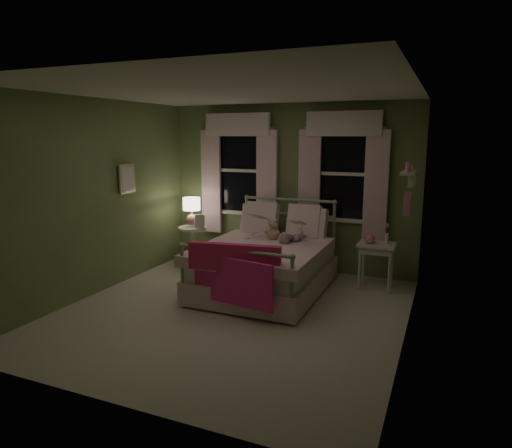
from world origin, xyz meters
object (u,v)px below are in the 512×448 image
at_px(bed, 266,263).
at_px(nightstand_left, 193,241).
at_px(child_right, 296,218).
at_px(nightstand_right, 377,250).
at_px(table_lamp, 192,208).
at_px(teddy_bear, 273,231).
at_px(child_left, 259,219).

relative_size(bed, nightstand_left, 3.13).
bearing_deg(nightstand_left, child_right, -7.67).
distance_m(bed, nightstand_right, 1.54).
bearing_deg(table_lamp, teddy_bear, -14.59).
relative_size(child_right, nightstand_right, 1.25).
distance_m(teddy_bear, table_lamp, 1.62).
relative_size(teddy_bear, table_lamp, 0.68).
distance_m(child_right, teddy_bear, 0.37).
distance_m(table_lamp, nightstand_right, 2.97).
height_order(child_right, teddy_bear, child_right).
xyz_separation_m(bed, table_lamp, (-1.56, 0.67, 0.57)).
height_order(child_left, teddy_bear, child_left).
distance_m(child_left, nightstand_right, 1.72).
distance_m(teddy_bear, nightstand_right, 1.46).
distance_m(child_right, nightstand_right, 1.21).
relative_size(child_left, teddy_bear, 2.23).
xyz_separation_m(bed, child_right, (0.28, 0.42, 0.59)).
bearing_deg(teddy_bear, bed, -90.00).
bearing_deg(child_left, table_lamp, 3.07).
relative_size(bed, nightstand_right, 3.18).
xyz_separation_m(nightstand_left, nightstand_right, (2.94, -0.00, 0.13)).
bearing_deg(bed, nightstand_right, 25.82).
xyz_separation_m(bed, nightstand_left, (-1.56, 0.67, 0.03)).
bearing_deg(child_right, teddy_bear, 41.31).
xyz_separation_m(table_lamp, nightstand_right, (2.94, -0.00, -0.40)).
height_order(child_right, nightstand_left, child_right).
relative_size(child_left, table_lamp, 1.52).
height_order(child_left, child_right, child_right).
distance_m(child_right, table_lamp, 1.86).
distance_m(child_left, child_right, 0.56).
height_order(teddy_bear, nightstand_left, teddy_bear).
height_order(table_lamp, nightstand_right, table_lamp).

